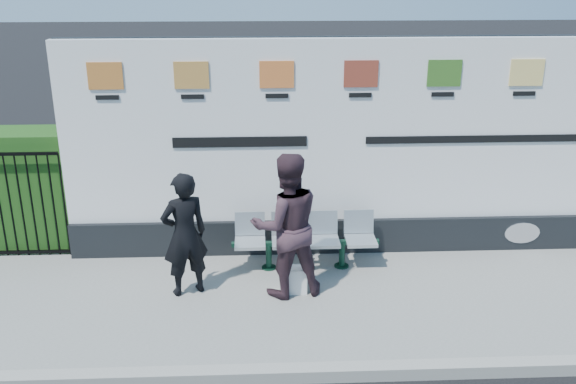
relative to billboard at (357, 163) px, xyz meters
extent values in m
cube|color=gray|center=(-0.50, -1.35, -1.36)|extent=(14.00, 3.00, 0.12)
cube|color=gray|center=(-0.50, -2.85, -1.35)|extent=(14.00, 0.18, 0.14)
cube|color=black|center=(0.00, 0.00, -1.05)|extent=(8.00, 0.30, 0.50)
cube|color=white|center=(0.00, 0.00, 0.45)|extent=(8.00, 0.14, 2.50)
cube|color=#1F4A16|center=(-5.08, 0.45, -0.45)|extent=(2.35, 0.70, 1.70)
imported|color=black|center=(-2.27, -1.17, -0.51)|extent=(0.68, 0.59, 1.59)
imported|color=#3A252E|center=(-1.02, -1.23, -0.38)|extent=(1.02, 0.87, 1.83)
cube|color=black|center=(-0.99, -0.56, -0.79)|extent=(0.27, 0.16, 0.20)
cube|color=silver|center=(-0.94, -1.23, -1.13)|extent=(0.33, 0.20, 0.33)
camera|label=1|loc=(-1.34, -8.39, 2.69)|focal=40.00mm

